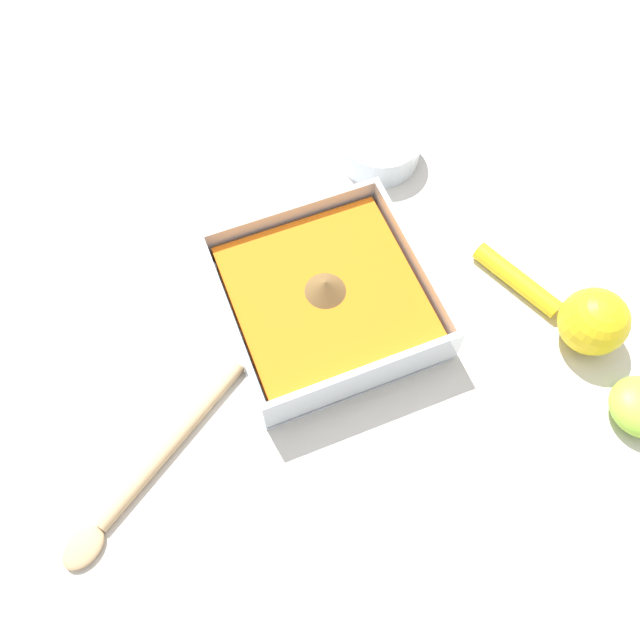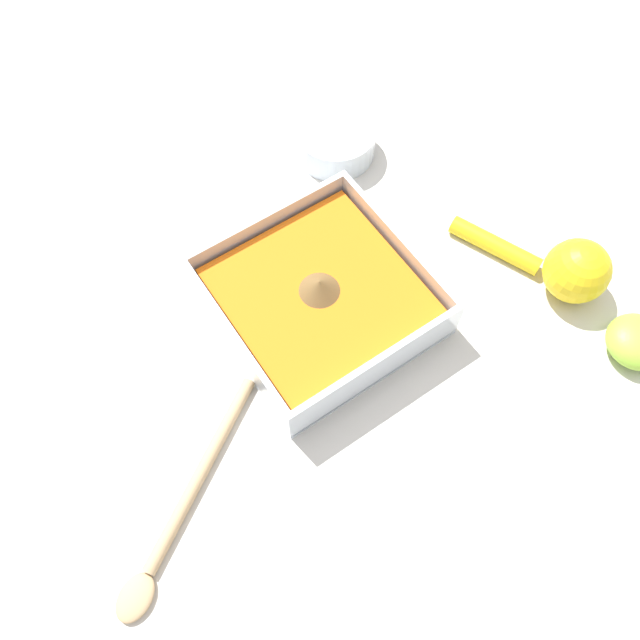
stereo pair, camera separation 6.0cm
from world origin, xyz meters
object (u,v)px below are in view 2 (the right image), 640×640
lemon_half (638,342)px  wooden_spoon (184,506)px  spice_bowl (335,142)px  lemon_squeezer (566,268)px  square_dish (320,300)px

lemon_half → wooden_spoon: size_ratio=0.30×
spice_bowl → lemon_half: spice_bowl is taller
spice_bowl → lemon_squeezer: size_ratio=0.57×
lemon_half → wooden_spoon: bearing=75.6°
square_dish → lemon_squeezer: bearing=-116.8°
square_dish → lemon_squeezer: size_ratio=1.21×
square_dish → lemon_half: bearing=-132.2°
lemon_half → wooden_spoon: (0.11, 0.44, -0.01)m
lemon_squeezer → wooden_spoon: size_ratio=0.79×
spice_bowl → wooden_spoon: (-0.26, 0.34, -0.01)m
spice_bowl → wooden_spoon: size_ratio=0.45×
lemon_squeezer → lemon_half: lemon_squeezer is taller
square_dish → spice_bowl: square_dish is taller
spice_bowl → lemon_half: (-0.37, -0.10, 0.00)m
spice_bowl → wooden_spoon: 0.43m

